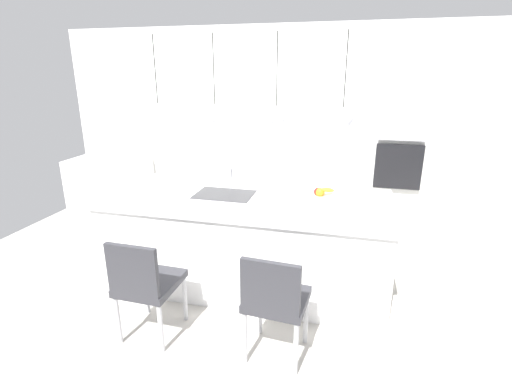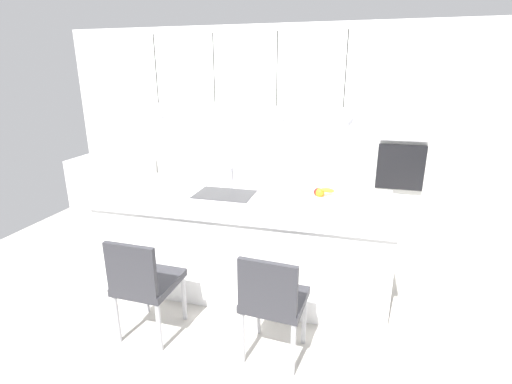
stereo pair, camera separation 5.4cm
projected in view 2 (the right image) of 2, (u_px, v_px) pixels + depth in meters
name	position (u px, v px, depth m)	size (l,w,h in m)	color
floor	(247.00, 280.00, 3.84)	(6.60, 6.60, 0.00)	#BCB7AD
back_wall	(281.00, 130.00, 4.96)	(6.00, 0.10, 2.60)	white
kitchen_island	(246.00, 239.00, 3.70)	(2.72, 1.12, 0.91)	white
sink_basin	(225.00, 195.00, 3.62)	(0.56, 0.40, 0.02)	#2D2D30
faucet	(231.00, 174.00, 3.77)	(0.02, 0.17, 0.22)	silver
fruit_bowl	(322.00, 197.00, 3.39)	(0.28, 0.28, 0.16)	beige
side_counter	(114.00, 187.00, 5.48)	(1.10, 0.60, 0.85)	white
microwave	(405.00, 126.00, 4.48)	(0.54, 0.08, 0.34)	#9E9EA3
oven	(400.00, 167.00, 4.64)	(0.56, 0.08, 0.56)	black
chair_near	(144.00, 281.00, 2.90)	(0.44, 0.48, 0.87)	#333338
chair_middle	(273.00, 299.00, 2.65)	(0.46, 0.45, 0.86)	#333338
pendant_light_left	(159.00, 113.00, 3.54)	(0.18, 0.18, 0.78)	silver
pendant_light_center_left	(215.00, 114.00, 3.40)	(0.18, 0.18, 0.78)	silver
pendant_light_center_right	(276.00, 116.00, 3.26)	(0.18, 0.18, 0.78)	silver
pendant_light_right	(343.00, 118.00, 3.12)	(0.18, 0.18, 0.78)	silver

